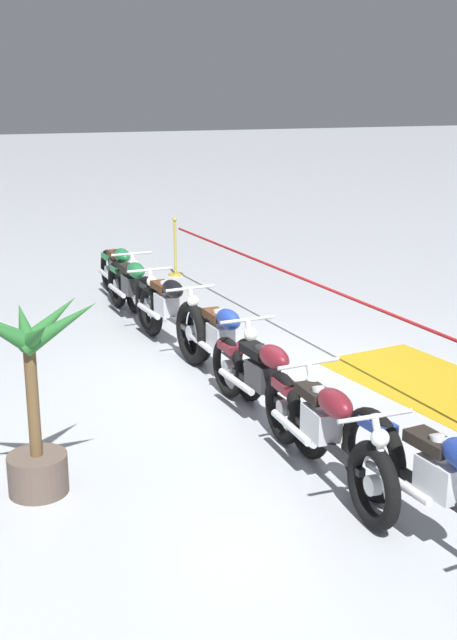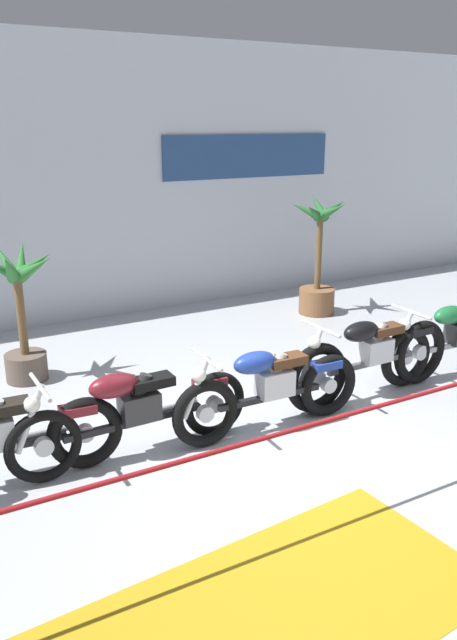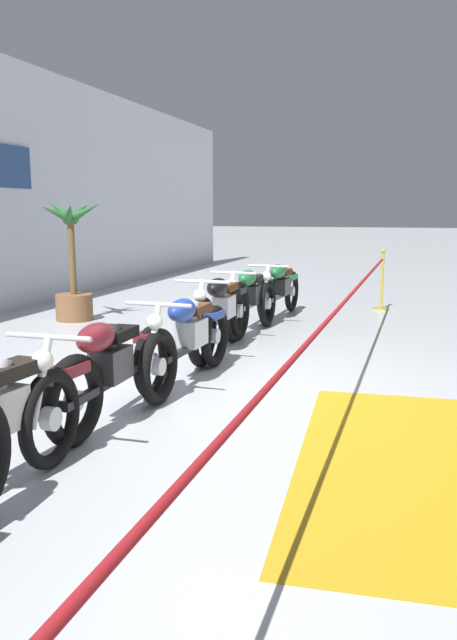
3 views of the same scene
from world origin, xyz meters
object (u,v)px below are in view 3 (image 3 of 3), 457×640
(motorcycle_blue_3, at_px, (189,338))
(motorcycle_green_6, at_px, (280,289))
(motorcycle_green_5, at_px, (251,299))
(floor_banner, at_px, (405,462))
(motorcycle_maroon_2, at_px, (107,370))
(motorcycle_black_4, at_px, (222,313))
(stanchion_mid_left, at_px, (382,289))
(potted_palm_left_of_row, at_px, (73,273))
(stanchion_far_left, at_px, (321,347))

(motorcycle_blue_3, relative_size, motorcycle_green_6, 0.96)
(motorcycle_green_5, distance_m, floor_banner, 4.81)
(motorcycle_maroon_2, xyz_separation_m, motorcycle_green_5, (4.18, -0.01, -0.00))
(motorcycle_maroon_2, xyz_separation_m, motorcycle_black_4, (2.79, -0.04, 0.02))
(motorcycle_blue_3, height_order, motorcycle_green_5, motorcycle_green_5)
(motorcycle_green_5, height_order, stanchion_mid_left, stanchion_mid_left)
(motorcycle_maroon_2, bearing_deg, motorcycle_green_6, -1.92)
(motorcycle_green_5, xyz_separation_m, potted_palm_left_of_row, (0.05, 2.87, 0.28))
(stanchion_mid_left, bearing_deg, stanchion_far_left, -180.00)
(motorcycle_maroon_2, distance_m, motorcycle_green_6, 5.34)
(motorcycle_green_6, height_order, floor_banner, motorcycle_green_6)
(motorcycle_black_4, height_order, motorcycle_green_6, motorcycle_black_4)
(motorcycle_green_5, distance_m, stanchion_mid_left, 3.05)
(motorcycle_maroon_2, bearing_deg, stanchion_mid_left, -13.79)
(motorcycle_blue_3, distance_m, motorcycle_green_6, 3.97)
(motorcycle_black_4, xyz_separation_m, stanchion_mid_left, (3.96, -1.62, -0.12))
(stanchion_far_left, bearing_deg, potted_palm_left_of_row, 47.38)
(stanchion_far_left, xyz_separation_m, floor_banner, (-0.12, -0.61, -0.73))
(potted_palm_left_of_row, distance_m, stanchion_mid_left, 5.19)
(motorcycle_blue_3, relative_size, motorcycle_black_4, 0.92)
(motorcycle_maroon_2, relative_size, motorcycle_blue_3, 1.10)
(motorcycle_maroon_2, height_order, motorcycle_green_6, motorcycle_green_6)
(motorcycle_green_5, height_order, floor_banner, motorcycle_green_5)
(motorcycle_green_5, bearing_deg, stanchion_mid_left, -32.55)
(motorcycle_black_4, xyz_separation_m, potted_palm_left_of_row, (1.43, 2.89, 0.26))
(motorcycle_black_4, bearing_deg, motorcycle_green_5, 0.88)
(stanchion_far_left, bearing_deg, floor_banner, -101.19)
(motorcycle_blue_3, bearing_deg, potted_palm_left_of_row, 46.59)
(motorcycle_green_5, bearing_deg, motorcycle_green_6, -8.05)
(potted_palm_left_of_row, xyz_separation_m, stanchion_mid_left, (2.53, -4.51, -0.38))
(motorcycle_green_6, relative_size, potted_palm_left_of_row, 1.13)
(potted_palm_left_of_row, xyz_separation_m, stanchion_far_left, (-4.15, -4.51, 0.00))
(motorcycle_green_5, bearing_deg, motorcycle_blue_3, -177.06)
(motorcycle_maroon_2, height_order, stanchion_mid_left, stanchion_mid_left)
(motorcycle_black_4, bearing_deg, stanchion_far_left, -149.23)
(floor_banner, bearing_deg, stanchion_far_left, 74.66)
(motorcycle_green_5, bearing_deg, potted_palm_left_of_row, 89.09)
(motorcycle_blue_3, relative_size, floor_banner, 0.67)
(stanchion_mid_left, relative_size, floor_banner, 0.33)
(motorcycle_black_4, distance_m, motorcycle_green_5, 1.38)
(motorcycle_maroon_2, distance_m, floor_banner, 2.32)
(motorcycle_maroon_2, bearing_deg, stanchion_far_left, -87.58)
(motorcycle_blue_3, distance_m, floor_banner, 2.59)
(motorcycle_green_5, height_order, potted_palm_left_of_row, potted_palm_left_of_row)
(motorcycle_green_5, xyz_separation_m, floor_banner, (-4.23, -2.26, -0.46))
(motorcycle_green_5, distance_m, motorcycle_green_6, 1.18)
(motorcycle_green_6, xyz_separation_m, stanchion_mid_left, (1.41, -1.48, -0.11))
(motorcycle_maroon_2, distance_m, motorcycle_green_5, 4.18)
(motorcycle_green_6, height_order, potted_palm_left_of_row, potted_palm_left_of_row)
(motorcycle_black_4, height_order, stanchion_far_left, stanchion_far_left)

